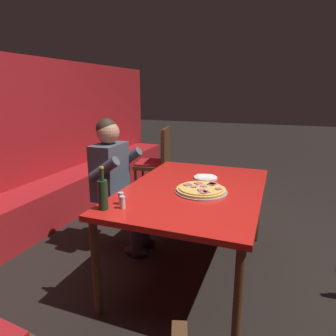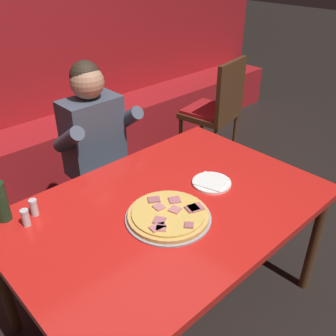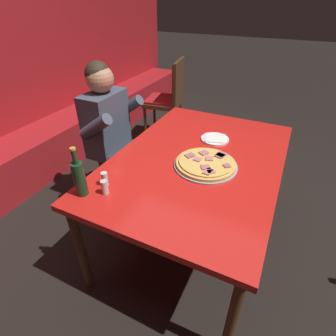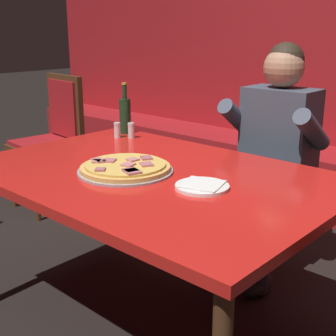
{
  "view_description": "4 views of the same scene",
  "coord_description": "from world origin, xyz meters",
  "px_view_note": "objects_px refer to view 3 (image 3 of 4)",
  "views": [
    {
      "loc": [
        -2.23,
        -0.61,
        1.53
      ],
      "look_at": [
        -0.03,
        0.21,
        0.91
      ],
      "focal_mm": 32.0,
      "sensor_mm": 36.0,
      "label": 1
    },
    {
      "loc": [
        -1.03,
        -1.09,
        1.87
      ],
      "look_at": [
        0.09,
        0.1,
        0.88
      ],
      "focal_mm": 40.0,
      "sensor_mm": 36.0,
      "label": 2
    },
    {
      "loc": [
        -1.45,
        -0.48,
        1.68
      ],
      "look_at": [
        -0.17,
        0.14,
        0.73
      ],
      "focal_mm": 28.0,
      "sensor_mm": 36.0,
      "label": 3
    },
    {
      "loc": [
        1.34,
        -1.37,
        1.35
      ],
      "look_at": [
        0.07,
        0.03,
        0.78
      ],
      "focal_mm": 50.0,
      "sensor_mm": 36.0,
      "label": 4
    }
  ],
  "objects_px": {
    "plate_white_paper": "(215,139)",
    "pizza": "(206,164)",
    "main_dining_table": "(198,166)",
    "shaker_oregano": "(105,188)",
    "shaker_parmesan": "(105,180)",
    "beer_bottle": "(79,178)",
    "dining_chair_near_left": "(169,95)",
    "diner_seated_blue_shirt": "(116,134)"
  },
  "relations": [
    {
      "from": "plate_white_paper",
      "to": "diner_seated_blue_shirt",
      "type": "xyz_separation_m",
      "value": [
        -0.17,
        0.8,
        -0.06
      ]
    },
    {
      "from": "main_dining_table",
      "to": "pizza",
      "type": "height_order",
      "value": "pizza"
    },
    {
      "from": "pizza",
      "to": "plate_white_paper",
      "type": "relative_size",
      "value": 1.94
    },
    {
      "from": "shaker_oregano",
      "to": "dining_chair_near_left",
      "type": "distance_m",
      "value": 2.18
    },
    {
      "from": "dining_chair_near_left",
      "to": "main_dining_table",
      "type": "bearing_deg",
      "value": -147.97
    },
    {
      "from": "plate_white_paper",
      "to": "shaker_parmesan",
      "type": "distance_m",
      "value": 0.91
    },
    {
      "from": "main_dining_table",
      "to": "shaker_parmesan",
      "type": "distance_m",
      "value": 0.65
    },
    {
      "from": "main_dining_table",
      "to": "shaker_oregano",
      "type": "bearing_deg",
      "value": 150.31
    },
    {
      "from": "shaker_parmesan",
      "to": "shaker_oregano",
      "type": "bearing_deg",
      "value": -143.4
    },
    {
      "from": "diner_seated_blue_shirt",
      "to": "main_dining_table",
      "type": "bearing_deg",
      "value": -99.54
    },
    {
      "from": "main_dining_table",
      "to": "dining_chair_near_left",
      "type": "distance_m",
      "value": 1.77
    },
    {
      "from": "pizza",
      "to": "plate_white_paper",
      "type": "distance_m",
      "value": 0.38
    },
    {
      "from": "main_dining_table",
      "to": "beer_bottle",
      "type": "distance_m",
      "value": 0.8
    },
    {
      "from": "dining_chair_near_left",
      "to": "pizza",
      "type": "bearing_deg",
      "value": -147.13
    },
    {
      "from": "pizza",
      "to": "plate_white_paper",
      "type": "xyz_separation_m",
      "value": [
        0.37,
        0.06,
        -0.01
      ]
    },
    {
      "from": "shaker_oregano",
      "to": "dining_chair_near_left",
      "type": "relative_size",
      "value": 0.08
    },
    {
      "from": "beer_bottle",
      "to": "shaker_parmesan",
      "type": "relative_size",
      "value": 3.4
    },
    {
      "from": "beer_bottle",
      "to": "plate_white_paper",
      "type": "bearing_deg",
      "value": -26.59
    },
    {
      "from": "diner_seated_blue_shirt",
      "to": "plate_white_paper",
      "type": "bearing_deg",
      "value": -78.11
    },
    {
      "from": "pizza",
      "to": "diner_seated_blue_shirt",
      "type": "xyz_separation_m",
      "value": [
        0.2,
        0.85,
        -0.07
      ]
    },
    {
      "from": "main_dining_table",
      "to": "diner_seated_blue_shirt",
      "type": "height_order",
      "value": "diner_seated_blue_shirt"
    },
    {
      "from": "main_dining_table",
      "to": "shaker_parmesan",
      "type": "bearing_deg",
      "value": 143.84
    },
    {
      "from": "main_dining_table",
      "to": "beer_bottle",
      "type": "relative_size",
      "value": 5.41
    },
    {
      "from": "pizza",
      "to": "shaker_oregano",
      "type": "height_order",
      "value": "shaker_oregano"
    },
    {
      "from": "plate_white_paper",
      "to": "pizza",
      "type": "bearing_deg",
      "value": -171.57
    },
    {
      "from": "beer_bottle",
      "to": "diner_seated_blue_shirt",
      "type": "bearing_deg",
      "value": 23.28
    },
    {
      "from": "shaker_oregano",
      "to": "beer_bottle",
      "type": "bearing_deg",
      "value": 116.09
    },
    {
      "from": "shaker_parmesan",
      "to": "dining_chair_near_left",
      "type": "distance_m",
      "value": 2.1
    },
    {
      "from": "main_dining_table",
      "to": "pizza",
      "type": "xyz_separation_m",
      "value": [
        -0.07,
        -0.08,
        0.08
      ]
    },
    {
      "from": "plate_white_paper",
      "to": "shaker_parmesan",
      "type": "bearing_deg",
      "value": 153.79
    },
    {
      "from": "pizza",
      "to": "shaker_parmesan",
      "type": "height_order",
      "value": "shaker_parmesan"
    },
    {
      "from": "pizza",
      "to": "shaker_oregano",
      "type": "distance_m",
      "value": 0.65
    },
    {
      "from": "main_dining_table",
      "to": "shaker_oregano",
      "type": "relative_size",
      "value": 18.36
    },
    {
      "from": "pizza",
      "to": "dining_chair_near_left",
      "type": "height_order",
      "value": "dining_chair_near_left"
    },
    {
      "from": "pizza",
      "to": "shaker_oregano",
      "type": "bearing_deg",
      "value": 141.09
    },
    {
      "from": "diner_seated_blue_shirt",
      "to": "dining_chair_near_left",
      "type": "height_order",
      "value": "diner_seated_blue_shirt"
    },
    {
      "from": "dining_chair_near_left",
      "to": "plate_white_paper",
      "type": "bearing_deg",
      "value": -141.32
    },
    {
      "from": "shaker_parmesan",
      "to": "diner_seated_blue_shirt",
      "type": "distance_m",
      "value": 0.77
    },
    {
      "from": "pizza",
      "to": "shaker_parmesan",
      "type": "relative_size",
      "value": 4.74
    },
    {
      "from": "main_dining_table",
      "to": "plate_white_paper",
      "type": "xyz_separation_m",
      "value": [
        0.3,
        -0.02,
        0.07
      ]
    },
    {
      "from": "shaker_oregano",
      "to": "diner_seated_blue_shirt",
      "type": "bearing_deg",
      "value": 31.92
    },
    {
      "from": "beer_bottle",
      "to": "diner_seated_blue_shirt",
      "type": "distance_m",
      "value": 0.85
    }
  ]
}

